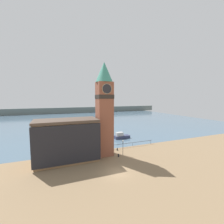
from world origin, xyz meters
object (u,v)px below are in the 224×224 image
at_px(clock_tower, 104,107).
at_px(mooring_bollard_far, 119,155).
at_px(boat_near, 121,136).
at_px(pier_building, 67,140).
at_px(lamp_post, 123,145).
at_px(mooring_bollard_near, 117,149).

bearing_deg(clock_tower, mooring_bollard_far, -46.59).
bearing_deg(boat_near, pier_building, -147.79).
bearing_deg(boat_near, lamp_post, -114.32).
xyz_separation_m(clock_tower, mooring_bollard_far, (2.48, -2.62, -11.11)).
relative_size(boat_near, mooring_bollard_near, 7.64).
height_order(clock_tower, pier_building, clock_tower).
xyz_separation_m(pier_building, mooring_bollard_far, (11.13, -2.14, -4.13)).
distance_m(pier_building, mooring_bollard_near, 13.32).
distance_m(boat_near, mooring_bollard_near, 11.71).
xyz_separation_m(clock_tower, pier_building, (-8.65, -0.48, -6.98)).
xyz_separation_m(clock_tower, mooring_bollard_near, (3.88, 1.26, -11.14)).
distance_m(clock_tower, mooring_bollard_near, 11.86).
relative_size(boat_near, mooring_bollard_far, 7.13).
height_order(mooring_bollard_near, lamp_post, lamp_post).
xyz_separation_m(pier_building, boat_near, (18.46, 11.83, -3.75)).
bearing_deg(clock_tower, mooring_bollard_near, 17.96).
bearing_deg(pier_building, mooring_bollard_far, -10.88).
relative_size(clock_tower, boat_near, 4.21).
xyz_separation_m(mooring_bollard_near, mooring_bollard_far, (-1.40, -3.88, 0.02)).
bearing_deg(mooring_bollard_near, mooring_bollard_far, -109.89).
bearing_deg(mooring_bollard_near, boat_near, 59.58).
xyz_separation_m(boat_near, mooring_bollard_far, (-7.33, -13.97, -0.38)).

